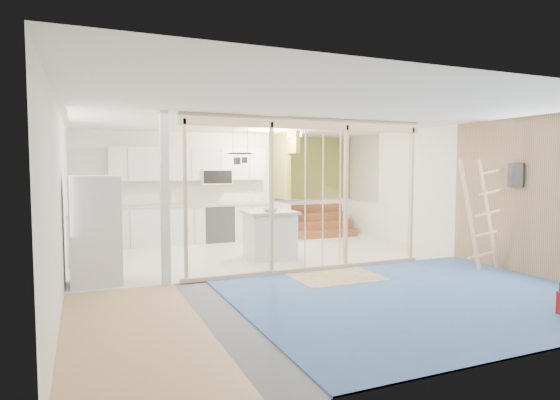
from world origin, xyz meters
name	(u,v)px	position (x,y,z in m)	size (l,w,h in m)	color
room	(294,196)	(0.00, 0.00, 1.30)	(7.01, 8.01, 2.61)	slate
floor_overlays	(296,271)	(0.07, 0.06, 0.01)	(7.00, 8.00, 0.03)	silver
stud_frame	(278,178)	(-0.27, 0.00, 1.61)	(4.66, 0.14, 2.60)	beige
base_cabinets	(163,227)	(-1.61, 3.36, 0.47)	(4.45, 2.24, 0.93)	silver
upper_cabinets	(193,165)	(-0.84, 3.82, 1.82)	(3.60, 0.41, 0.85)	silver
green_partition	(307,200)	(2.04, 3.66, 0.94)	(2.25, 1.51, 2.60)	olive
pot_rack	(240,156)	(-0.31, 1.89, 2.00)	(0.52, 0.52, 0.72)	black
sheathing_panel	(550,198)	(3.48, -2.00, 1.30)	(0.02, 4.00, 2.60)	tan
electrical_panel	(516,175)	(3.43, -1.40, 1.65)	(0.04, 0.30, 0.40)	#38383D
ceiling_light	(295,135)	(1.40, 3.00, 2.54)	(0.32, 0.32, 0.08)	#FFEABF
fridge	(95,231)	(-3.06, 0.45, 0.83)	(0.74, 0.71, 1.65)	silver
island	(269,235)	(0.09, 1.30, 0.47)	(1.03, 1.03, 0.94)	silver
bowl	(270,210)	(0.04, 1.16, 0.97)	(0.29, 0.29, 0.07)	silver
soap_bottle_a	(171,197)	(-1.36, 3.79, 1.08)	(0.12, 0.12, 0.31)	#A7AABA
soap_bottle_b	(255,197)	(0.70, 3.78, 1.03)	(0.09, 0.10, 0.21)	white
ladder	(481,214)	(3.07, -1.04, 0.97)	(1.01, 0.16, 1.89)	#E7BF8D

